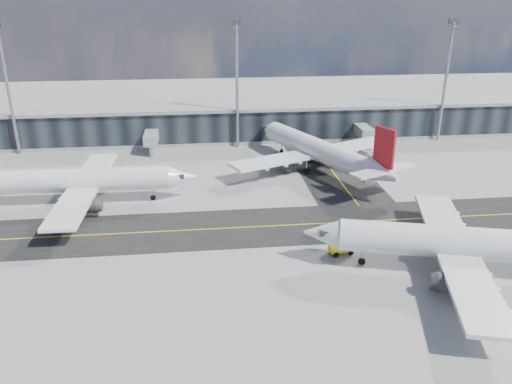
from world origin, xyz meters
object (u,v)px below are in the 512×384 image
(airliner_near, at_px, (470,244))
(baggage_tug, at_px, (343,247))
(airliner_redtail, at_px, (319,150))
(service_van, at_px, (311,156))
(airliner_af, at_px, (74,181))

(airliner_near, bearing_deg, baggage_tug, 80.33)
(airliner_redtail, relative_size, baggage_tug, 11.57)
(airliner_near, height_order, service_van, airliner_near)
(airliner_near, relative_size, baggage_tug, 11.62)
(airliner_af, relative_size, airliner_redtail, 0.99)
(service_van, bearing_deg, baggage_tug, -120.99)
(airliner_af, height_order, baggage_tug, airliner_af)
(airliner_near, distance_m, baggage_tug, 16.52)
(baggage_tug, height_order, service_van, baggage_tug)
(airliner_af, xyz_separation_m, airliner_redtail, (45.92, 11.86, 0.22))
(airliner_redtail, bearing_deg, airliner_near, -100.12)
(airliner_near, xyz_separation_m, baggage_tug, (-14.69, 6.87, -3.13))
(baggage_tug, distance_m, service_van, 42.57)
(airliner_af, relative_size, airliner_near, 0.99)
(airliner_redtail, height_order, airliner_near, airliner_redtail)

